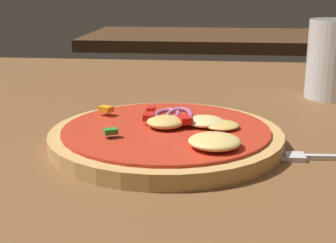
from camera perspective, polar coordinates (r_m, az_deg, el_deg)
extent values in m
cube|color=brown|center=(0.54, 1.22, -3.91)|extent=(1.40, 1.09, 0.04)
cylinder|color=tan|center=(0.51, -0.24, -1.91)|extent=(0.24, 0.24, 0.02)
cylinder|color=red|center=(0.51, -0.24, -0.90)|extent=(0.22, 0.22, 0.00)
ellipsoid|color=#F4DB8E|center=(0.52, 4.28, 0.04)|extent=(0.04, 0.04, 0.01)
ellipsoid|color=#EFCC72|center=(0.45, 5.46, -2.31)|extent=(0.05, 0.05, 0.01)
ellipsoid|color=#E5BC60|center=(0.51, -0.29, -0.06)|extent=(0.04, 0.04, 0.01)
ellipsoid|color=#E5BC60|center=(0.51, 6.28, -0.42)|extent=(0.04, 0.04, 0.01)
torus|color=#B25984|center=(0.53, 0.76, 0.68)|extent=(0.04, 0.04, 0.02)
torus|color=#B25984|center=(0.53, -0.12, 0.75)|extent=(0.04, 0.04, 0.01)
cube|color=red|center=(0.56, -2.00, 1.47)|extent=(0.01, 0.01, 0.00)
cube|color=orange|center=(0.56, -7.25, 1.47)|extent=(0.02, 0.02, 0.01)
cube|color=#2D8C28|center=(0.48, -6.69, -1.14)|extent=(0.02, 0.01, 0.01)
cube|color=red|center=(0.51, 1.98, 0.22)|extent=(0.02, 0.02, 0.01)
cube|color=red|center=(0.52, -2.24, 0.60)|extent=(0.01, 0.02, 0.01)
cube|color=silver|center=(0.49, 14.60, -4.01)|extent=(0.02, 0.02, 0.01)
cube|color=silver|center=(0.49, 11.40, -3.67)|extent=(0.03, 0.00, 0.00)
cube|color=silver|center=(0.49, 11.49, -3.90)|extent=(0.03, 0.00, 0.00)
cube|color=silver|center=(0.48, 11.58, -4.12)|extent=(0.03, 0.00, 0.00)
cube|color=silver|center=(0.48, 11.68, -4.36)|extent=(0.03, 0.00, 0.00)
cylinder|color=silver|center=(0.75, 18.76, 6.90)|extent=(0.08, 0.08, 0.11)
cylinder|color=#C67214|center=(0.76, 18.66, 5.90)|extent=(0.07, 0.07, 0.09)
cylinder|color=white|center=(0.75, 19.01, 9.67)|extent=(0.07, 0.07, 0.01)
cube|color=#4C301C|center=(1.62, 4.62, 9.53)|extent=(0.78, 0.44, 0.04)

